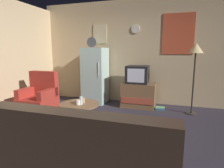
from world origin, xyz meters
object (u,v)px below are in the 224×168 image
object	(u,v)px
fridge	(95,76)
coffee_table	(80,115)
tv_stand	(139,95)
remote_control	(79,102)
armchair	(39,100)
book_stack	(160,108)
mug_ceramic_white	(78,102)
mug_ceramic_tan	(83,100)
wine_glass	(81,100)
standing_lamp	(196,54)
couch	(87,165)
crt_tv	(138,74)

from	to	relation	value
fridge	coffee_table	distance (m)	1.83
tv_stand	remote_control	distance (m)	1.82
armchair	book_stack	size ratio (longest dim) A/B	4.44
coffee_table	mug_ceramic_white	bearing A→B (deg)	-74.67
book_stack	mug_ceramic_tan	bearing A→B (deg)	-131.82
coffee_table	tv_stand	bearing A→B (deg)	63.68
fridge	wine_glass	xyz separation A→B (m)	(0.46, -1.76, -0.22)
fridge	standing_lamp	bearing A→B (deg)	-5.59
book_stack	remote_control	bearing A→B (deg)	-133.40
tv_stand	wine_glass	distance (m)	1.88
tv_stand	wine_glass	xyz separation A→B (m)	(-0.75, -1.71, 0.23)
armchair	book_stack	distance (m)	2.84
mug_ceramic_white	mug_ceramic_tan	bearing A→B (deg)	80.61
coffee_table	book_stack	xyz separation A→B (m)	(1.37, 1.54, -0.19)
wine_glass	book_stack	bearing A→B (deg)	50.70
coffee_table	fridge	bearing A→B (deg)	102.88
wine_glass	remote_control	xyz separation A→B (m)	(-0.10, 0.11, -0.06)
standing_lamp	remote_control	distance (m)	2.68
tv_stand	wine_glass	size ratio (longest dim) A/B	5.60
mug_ceramic_tan	armchair	xyz separation A→B (m)	(-1.25, 0.34, -0.17)
mug_ceramic_white	mug_ceramic_tan	world-z (taller)	same
remote_control	couch	distance (m)	1.78
fridge	couch	size ratio (longest dim) A/B	1.04
crt_tv	coffee_table	xyz separation A→B (m)	(-0.78, -1.66, -0.60)
mug_ceramic_tan	crt_tv	bearing A→B (deg)	65.26
standing_lamp	crt_tv	bearing A→B (deg)	171.82
tv_stand	standing_lamp	size ratio (longest dim) A/B	0.53
mug_ceramic_white	couch	world-z (taller)	couch
standing_lamp	tv_stand	bearing A→B (deg)	171.54
standing_lamp	couch	size ratio (longest dim) A/B	0.94
armchair	mug_ceramic_tan	bearing A→B (deg)	-15.03
crt_tv	wine_glass	xyz separation A→B (m)	(-0.72, -1.71, -0.30)
tv_stand	mug_ceramic_tan	bearing A→B (deg)	-115.80
mug_ceramic_white	armchair	distance (m)	1.33
standing_lamp	coffee_table	size ratio (longest dim) A/B	2.21
tv_stand	armchair	size ratio (longest dim) A/B	0.88
fridge	coffee_table	size ratio (longest dim) A/B	2.46
fridge	crt_tv	bearing A→B (deg)	-2.73
fridge	wine_glass	size ratio (longest dim) A/B	11.80
remote_control	tv_stand	bearing A→B (deg)	90.62
wine_glass	tv_stand	bearing A→B (deg)	66.27
mug_ceramic_white	remote_control	xyz separation A→B (m)	(-0.05, 0.14, -0.03)
coffee_table	wine_glass	distance (m)	0.32
standing_lamp	coffee_table	xyz separation A→B (m)	(-2.07, -1.47, -1.13)
coffee_table	armchair	bearing A→B (deg)	161.79
tv_stand	coffee_table	distance (m)	1.85
crt_tv	couch	distance (m)	3.18
coffee_table	mug_ceramic_white	xyz separation A→B (m)	(0.02, -0.09, 0.28)
coffee_table	wine_glass	size ratio (longest dim) A/B	4.80
standing_lamp	mug_ceramic_white	bearing A→B (deg)	-142.74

